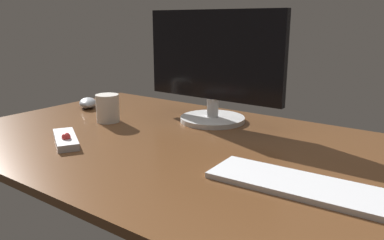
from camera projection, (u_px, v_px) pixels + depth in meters
desk at (187, 146)px, 105.56cm from camera, size 140.00×84.00×2.00cm
monitor at (213, 68)px, 123.00cm from camera, size 49.61×21.60×36.22cm
keyboard at (308, 187)px, 75.96cm from camera, size 41.36×14.35×1.20cm
computer_mouse at (88, 103)px, 147.05cm from camera, size 12.38×11.99×3.79cm
media_remote at (66, 139)px, 104.92cm from camera, size 17.72×13.68×3.55cm
coffee_mug at (108, 108)px, 126.11cm from camera, size 7.62×7.62×9.19cm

